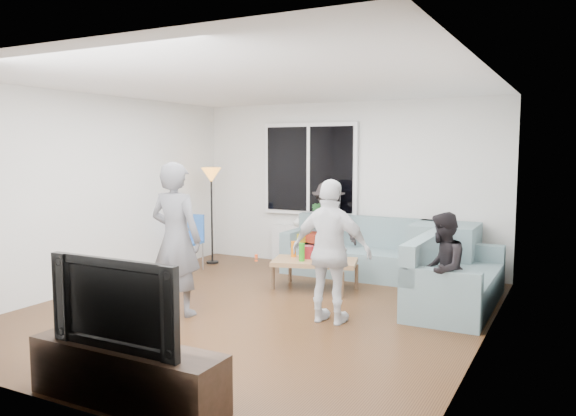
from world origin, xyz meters
The scene contains 31 objects.
floor centered at (0.00, 0.00, -0.02)m, with size 5.00×5.50×0.04m, color #56351C.
ceiling centered at (0.00, 0.00, 2.62)m, with size 5.00×5.50×0.04m, color white.
wall_back centered at (0.00, 2.77, 1.30)m, with size 5.00×0.04×2.60m, color silver.
wall_front centered at (0.00, -2.77, 1.30)m, with size 5.00×0.04×2.60m, color silver.
wall_left centered at (-2.52, 0.00, 1.30)m, with size 0.04×5.50×2.60m, color silver.
wall_right centered at (2.52, 0.00, 1.30)m, with size 0.04×5.50×2.60m, color silver.
window_frame centered at (-0.60, 2.69, 1.55)m, with size 1.62×0.06×1.47m, color white.
window_glass centered at (-0.60, 2.65, 1.55)m, with size 1.50×0.02×1.35m, color black.
window_mullion centered at (-0.60, 2.64, 1.55)m, with size 0.05×0.03×1.35m, color white.
radiator centered at (-0.60, 2.65, 0.31)m, with size 1.30×0.12×0.62m, color silver.
potted_plant centered at (-0.43, 2.62, 0.82)m, with size 0.22×0.18×0.40m, color #2A6B30.
vase centered at (-0.78, 2.62, 0.70)m, with size 0.16×0.16×0.16m, color white.
sofa_back_section centered at (0.45, 2.27, 0.42)m, with size 2.30×0.85×0.85m, color slate, non-canonical shape.
sofa_right_section centered at (2.02, 1.27, 0.42)m, with size 0.85×2.00×0.85m, color slate, non-canonical shape.
sofa_corner centered at (1.66, 2.27, 0.42)m, with size 0.85×0.85×0.85m, color slate.
cushion_yellow centered at (-0.62, 2.25, 0.51)m, with size 0.38×0.32×0.14m, color gold.
cushion_red centered at (-0.36, 2.33, 0.51)m, with size 0.36×0.30×0.13m, color maroon.
coffee_table centered at (0.18, 1.22, 0.20)m, with size 1.10×0.60×0.40m, color #986F49.
pitcher centered at (0.05, 1.28, 0.49)m, with size 0.17×0.17×0.17m, color maroon.
side_chair centered at (-2.05, 1.35, 0.43)m, with size 0.40×0.40×0.86m, color blue, non-canonical shape.
floor_lamp centered at (-2.05, 2.02, 0.78)m, with size 0.32×0.32×1.56m, color orange, non-canonical shape.
player_left centered at (-0.73, -0.53, 0.87)m, with size 0.63×0.41×1.73m, color #55555A.
player_right centered at (0.94, -0.01, 0.78)m, with size 0.91×0.38×1.55m, color silver.
spectator_right centered at (2.02, 0.45, 0.61)m, with size 0.59×0.46×1.21m, color black.
spectator_back centered at (-0.10, 2.30, 0.69)m, with size 0.89×0.51×1.38m, color black.
tv_console centered at (0.38, -2.50, 0.22)m, with size 1.60×0.40×0.44m, color #37241B.
television centered at (0.38, -2.50, 0.77)m, with size 1.15×0.15×0.66m, color black.
bottle_a centered at (-0.17, 1.28, 0.51)m, with size 0.07×0.07×0.22m, color #D1640C.
bottle_d centered at (0.42, 1.11, 0.52)m, with size 0.07×0.07×0.25m, color orange.
bottle_b centered at (0.06, 1.07, 0.52)m, with size 0.08×0.08×0.24m, color #278B19.
bottle_c centered at (0.25, 1.38, 0.49)m, with size 0.07×0.07×0.18m, color #32170B.
Camera 1 is at (3.29, -5.48, 1.87)m, focal length 35.11 mm.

